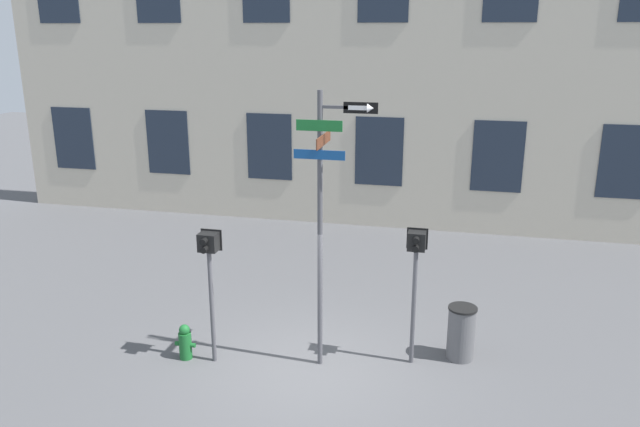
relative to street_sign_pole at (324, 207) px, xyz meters
name	(u,v)px	position (x,y,z in m)	size (l,w,h in m)	color
ground_plane	(309,370)	(-0.20, -0.29, -2.98)	(60.00, 60.00, 0.00)	#515154
street_sign_pole	(324,207)	(0.00, 0.00, 0.00)	(1.39, 0.99, 4.94)	#4C4C51
pedestrian_signal_left	(209,261)	(-1.99, -0.34, -1.03)	(0.39, 0.40, 2.51)	#4C4C51
pedestrian_signal_right	(416,262)	(1.56, 0.42, -1.01)	(0.37, 0.40, 2.55)	#4C4C51
fire_hydrant	(185,342)	(-2.54, -0.38, -2.66)	(0.39, 0.23, 0.68)	#196028
trash_bin	(461,333)	(2.42, 0.78, -2.47)	(0.53, 0.53, 1.03)	#59595B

